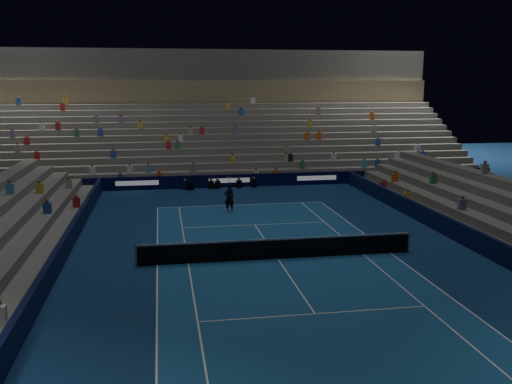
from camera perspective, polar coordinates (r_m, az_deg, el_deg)
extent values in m
plane|color=navy|center=(26.21, 2.21, -6.77)|extent=(90.00, 90.00, 0.00)
cube|color=navy|center=(26.21, 2.21, -6.76)|extent=(10.97, 23.77, 0.01)
cube|color=black|center=(43.87, -2.74, 1.14)|extent=(44.00, 0.25, 1.00)
cube|color=black|center=(29.56, 21.02, -4.44)|extent=(0.25, 37.00, 1.00)
cube|color=black|center=(25.94, -19.39, -6.44)|extent=(0.25, 37.00, 1.00)
cube|color=slate|center=(44.90, -2.89, 1.04)|extent=(44.00, 1.00, 0.50)
cube|color=slate|center=(45.83, -3.04, 1.56)|extent=(44.00, 1.00, 1.00)
cube|color=slate|center=(46.77, -3.18, 2.06)|extent=(44.00, 1.00, 1.50)
cube|color=slate|center=(47.72, -3.32, 2.54)|extent=(44.00, 1.00, 2.00)
cube|color=slate|center=(48.67, -3.46, 3.01)|extent=(44.00, 1.00, 2.50)
cube|color=slate|center=(49.62, -3.59, 3.45)|extent=(44.00, 1.00, 3.00)
cube|color=slate|center=(50.57, -3.71, 3.88)|extent=(44.00, 1.00, 3.50)
cube|color=slate|center=(51.53, -3.83, 4.29)|extent=(44.00, 1.00, 4.00)
cube|color=slate|center=(52.49, -3.95, 4.68)|extent=(44.00, 1.00, 4.50)
cube|color=slate|center=(53.45, -4.06, 5.06)|extent=(44.00, 1.00, 5.00)
cube|color=slate|center=(54.42, -4.17, 5.43)|extent=(44.00, 1.00, 5.50)
cube|color=slate|center=(55.39, -4.27, 5.79)|extent=(44.00, 1.00, 6.00)
cube|color=#817150|center=(56.27, -4.44, 10.05)|extent=(44.00, 0.60, 2.20)
cube|color=#4A4A48|center=(57.68, -4.61, 12.65)|extent=(44.00, 2.40, 3.00)
cube|color=#60605C|center=(30.03, 22.30, -4.79)|extent=(1.00, 37.00, 0.50)
cube|color=#60605C|center=(30.50, 23.94, -4.20)|extent=(1.00, 37.00, 1.00)
cube|color=slate|center=(26.17, -21.09, -6.98)|extent=(1.00, 37.00, 0.50)
cube|color=slate|center=(26.32, -23.27, -6.47)|extent=(1.00, 37.00, 1.00)
cylinder|color=#B2B2B7|center=(25.56, -12.05, -6.19)|extent=(0.10, 0.10, 1.10)
cylinder|color=#B2B2B7|center=(28.03, 15.18, -4.80)|extent=(0.10, 0.10, 1.10)
cube|color=black|center=(26.08, 2.22, -5.83)|extent=(12.80, 0.03, 0.90)
cube|color=white|center=(25.94, 2.23, -4.79)|extent=(12.80, 0.04, 0.08)
imported|color=black|center=(35.28, -2.72, -0.59)|extent=(0.77, 0.63, 1.83)
cube|color=black|center=(43.10, -6.59, 0.68)|extent=(0.54, 0.65, 0.67)
cylinder|color=black|center=(42.59, -6.56, 0.83)|extent=(0.18, 0.36, 0.16)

